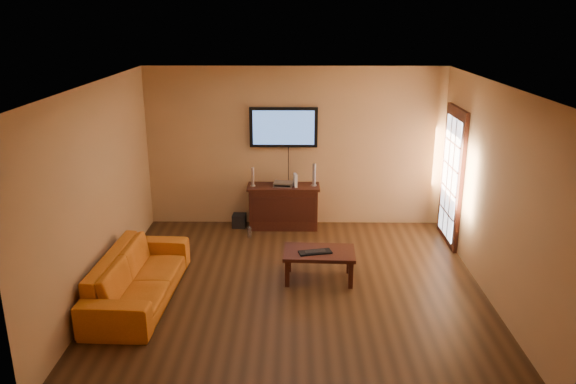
{
  "coord_description": "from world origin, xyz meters",
  "views": [
    {
      "loc": [
        -0.0,
        -6.75,
        3.51
      ],
      "look_at": [
        -0.09,
        0.8,
        1.1
      ],
      "focal_mm": 35.0,
      "sensor_mm": 36.0,
      "label": 1
    }
  ],
  "objects_px": {
    "sofa": "(138,269)",
    "av_receiver": "(283,184)",
    "media_console": "(284,206)",
    "keyboard": "(315,252)",
    "subwoofer": "(239,221)",
    "game_console": "(295,180)",
    "television": "(284,127)",
    "speaker_left": "(253,177)",
    "coffee_table": "(319,255)",
    "speaker_right": "(314,176)",
    "bottle": "(249,232)"
  },
  "relations": [
    {
      "from": "media_console",
      "to": "television",
      "type": "bearing_deg",
      "value": 90.0
    },
    {
      "from": "television",
      "to": "speaker_left",
      "type": "distance_m",
      "value": 0.98
    },
    {
      "from": "keyboard",
      "to": "game_console",
      "type": "bearing_deg",
      "value": 97.66
    },
    {
      "from": "media_console",
      "to": "coffee_table",
      "type": "xyz_separation_m",
      "value": [
        0.53,
        -1.98,
        -0.01
      ]
    },
    {
      "from": "speaker_left",
      "to": "bottle",
      "type": "distance_m",
      "value": 0.92
    },
    {
      "from": "sofa",
      "to": "speaker_right",
      "type": "relative_size",
      "value": 5.66
    },
    {
      "from": "speaker_right",
      "to": "av_receiver",
      "type": "height_order",
      "value": "speaker_right"
    },
    {
      "from": "coffee_table",
      "to": "keyboard",
      "type": "height_order",
      "value": "keyboard"
    },
    {
      "from": "speaker_right",
      "to": "coffee_table",
      "type": "bearing_deg",
      "value": -89.63
    },
    {
      "from": "game_console",
      "to": "keyboard",
      "type": "height_order",
      "value": "game_console"
    },
    {
      "from": "subwoofer",
      "to": "bottle",
      "type": "relative_size",
      "value": 1.14
    },
    {
      "from": "sofa",
      "to": "coffee_table",
      "type": "bearing_deg",
      "value": -73.7
    },
    {
      "from": "television",
      "to": "speaker_right",
      "type": "xyz_separation_m",
      "value": [
        0.51,
        -0.18,
        -0.78
      ]
    },
    {
      "from": "keyboard",
      "to": "coffee_table",
      "type": "bearing_deg",
      "value": 43.67
    },
    {
      "from": "media_console",
      "to": "av_receiver",
      "type": "relative_size",
      "value": 3.89
    },
    {
      "from": "television",
      "to": "subwoofer",
      "type": "bearing_deg",
      "value": -166.41
    },
    {
      "from": "media_console",
      "to": "sofa",
      "type": "height_order",
      "value": "sofa"
    },
    {
      "from": "av_receiver",
      "to": "speaker_right",
      "type": "bearing_deg",
      "value": 12.1
    },
    {
      "from": "speaker_right",
      "to": "game_console",
      "type": "relative_size",
      "value": 1.74
    },
    {
      "from": "bottle",
      "to": "keyboard",
      "type": "bearing_deg",
      "value": -56.93
    },
    {
      "from": "bottle",
      "to": "coffee_table",
      "type": "bearing_deg",
      "value": -54.52
    },
    {
      "from": "television",
      "to": "av_receiver",
      "type": "height_order",
      "value": "television"
    },
    {
      "from": "sofa",
      "to": "subwoofer",
      "type": "height_order",
      "value": "sofa"
    },
    {
      "from": "speaker_right",
      "to": "speaker_left",
      "type": "bearing_deg",
      "value": -178.01
    },
    {
      "from": "sofa",
      "to": "subwoofer",
      "type": "relative_size",
      "value": 9.5
    },
    {
      "from": "sofa",
      "to": "subwoofer",
      "type": "bearing_deg",
      "value": -19.6
    },
    {
      "from": "av_receiver",
      "to": "coffee_table",
      "type": "bearing_deg",
      "value": -66.85
    },
    {
      "from": "speaker_right",
      "to": "keyboard",
      "type": "xyz_separation_m",
      "value": [
        -0.04,
        -2.05,
        -0.48
      ]
    },
    {
      "from": "media_console",
      "to": "bottle",
      "type": "bearing_deg",
      "value": -139.18
    },
    {
      "from": "media_console",
      "to": "bottle",
      "type": "height_order",
      "value": "media_console"
    },
    {
      "from": "coffee_table",
      "to": "speaker_left",
      "type": "bearing_deg",
      "value": 117.88
    },
    {
      "from": "sofa",
      "to": "subwoofer",
      "type": "distance_m",
      "value": 2.78
    },
    {
      "from": "television",
      "to": "av_receiver",
      "type": "bearing_deg",
      "value": -90.78
    },
    {
      "from": "television",
      "to": "game_console",
      "type": "distance_m",
      "value": 0.9
    },
    {
      "from": "speaker_right",
      "to": "keyboard",
      "type": "distance_m",
      "value": 2.11
    },
    {
      "from": "coffee_table",
      "to": "speaker_right",
      "type": "xyz_separation_m",
      "value": [
        -0.01,
        2.0,
        0.55
      ]
    },
    {
      "from": "television",
      "to": "speaker_right",
      "type": "height_order",
      "value": "television"
    },
    {
      "from": "av_receiver",
      "to": "game_console",
      "type": "xyz_separation_m",
      "value": [
        0.2,
        -0.01,
        0.07
      ]
    },
    {
      "from": "speaker_right",
      "to": "keyboard",
      "type": "relative_size",
      "value": 0.8
    },
    {
      "from": "coffee_table",
      "to": "subwoofer",
      "type": "bearing_deg",
      "value": 122.88
    },
    {
      "from": "speaker_right",
      "to": "av_receiver",
      "type": "relative_size",
      "value": 1.21
    },
    {
      "from": "keyboard",
      "to": "media_console",
      "type": "bearing_deg",
      "value": 102.95
    },
    {
      "from": "av_receiver",
      "to": "keyboard",
      "type": "distance_m",
      "value": 2.1
    },
    {
      "from": "media_console",
      "to": "speaker_right",
      "type": "height_order",
      "value": "speaker_right"
    },
    {
      "from": "subwoofer",
      "to": "bottle",
      "type": "distance_m",
      "value": 0.53
    },
    {
      "from": "speaker_right",
      "to": "television",
      "type": "bearing_deg",
      "value": 161.01
    },
    {
      "from": "sofa",
      "to": "av_receiver",
      "type": "bearing_deg",
      "value": -32.89
    },
    {
      "from": "media_console",
      "to": "keyboard",
      "type": "bearing_deg",
      "value": -77.05
    },
    {
      "from": "sofa",
      "to": "keyboard",
      "type": "bearing_deg",
      "value": -74.67
    },
    {
      "from": "coffee_table",
      "to": "game_console",
      "type": "bearing_deg",
      "value": 99.52
    }
  ]
}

